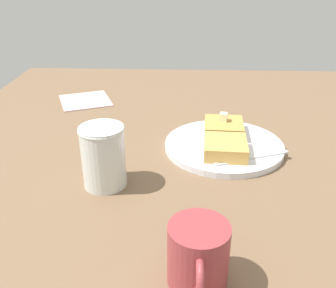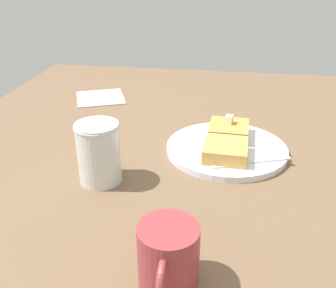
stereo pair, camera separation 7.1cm
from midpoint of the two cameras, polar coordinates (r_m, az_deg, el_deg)
table_surface at (r=84.33cm, az=-0.36°, el=0.40°), size 111.64×111.64×2.16cm
plate at (r=78.71cm, az=5.75°, el=-0.28°), size 24.73×24.73×1.30cm
toast_slice_left at (r=82.12cm, az=5.83°, el=2.40°), size 9.29×8.74×2.77cm
toast_slice_middle at (r=73.65cm, az=5.79°, el=-0.58°), size 9.29×8.74×2.77cm
butter_pat_primary at (r=81.91cm, az=5.81°, el=4.07°), size 2.10×1.98×1.76cm
fork at (r=72.77cm, az=8.94°, el=-2.22°), size 6.75×15.55×0.36cm
syrup_jar at (r=65.94cm, az=-13.10°, el=-2.23°), size 7.80×7.80×11.03cm
napkin at (r=108.61cm, az=-14.49°, el=6.39°), size 17.44×17.25×0.30cm
coffee_mug at (r=46.55cm, az=-0.30°, el=-16.81°), size 10.24×7.47×8.37cm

